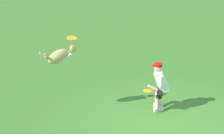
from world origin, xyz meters
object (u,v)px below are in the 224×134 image
person (160,85)px  dog (60,56)px  frisbee_flying (72,38)px  frisbee_held (148,91)px

person → dog: 2.72m
person → frisbee_flying: (2.07, -0.95, 1.26)m
person → frisbee_flying: 2.60m
person → frisbee_flying: frisbee_flying is taller
dog → frisbee_flying: 0.55m
frisbee_held → dog: bearing=-26.9°
person → frisbee_held: person is taller
frisbee_flying → frisbee_held: (-1.68, 1.01, -1.34)m
person → frisbee_flying: bearing=4.9°
dog → frisbee_held: size_ratio=4.32×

